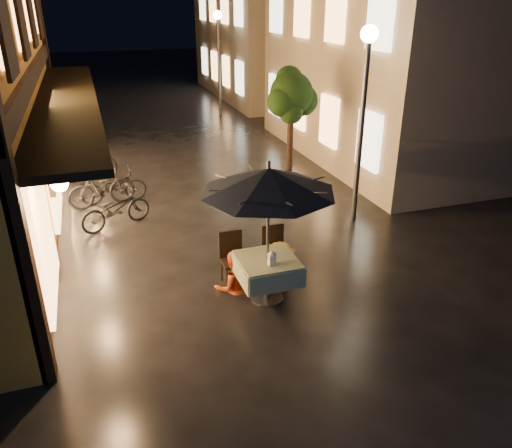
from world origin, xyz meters
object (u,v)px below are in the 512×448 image
object	(u,v)px
person_yellow	(281,244)
table_lantern	(272,257)
streetlamp_near	(364,92)
patio_umbrella	(268,180)
cafe_table	(267,269)
bicycle_0	(115,209)
person_orange	(232,254)

from	to	relation	value
person_yellow	table_lantern	bearing A→B (deg)	70.66
streetlamp_near	patio_umbrella	xyz separation A→B (m)	(-3.01, -2.49, -0.77)
cafe_table	bicycle_0	distance (m)	4.43
cafe_table	table_lantern	world-z (taller)	table_lantern
patio_umbrella	table_lantern	size ratio (longest dim) A/B	9.84
table_lantern	streetlamp_near	bearing A→B (deg)	41.77
table_lantern	person_orange	xyz separation A→B (m)	(-0.46, 0.71, -0.22)
table_lantern	person_orange	size ratio (longest dim) A/B	0.18
cafe_table	streetlamp_near	bearing A→B (deg)	39.54
patio_umbrella	person_yellow	size ratio (longest dim) A/B	1.75
table_lantern	bicycle_0	xyz separation A→B (m)	(-2.20, 4.05, -0.49)
table_lantern	bicycle_0	world-z (taller)	table_lantern
patio_umbrella	person_yellow	bearing A→B (deg)	51.39
table_lantern	person_yellow	size ratio (longest dim) A/B	0.18
patio_umbrella	person_yellow	distance (m)	1.62
patio_umbrella	person_yellow	xyz separation A→B (m)	(0.46, 0.57, -1.44)
patio_umbrella	streetlamp_near	bearing A→B (deg)	39.54
streetlamp_near	person_yellow	size ratio (longest dim) A/B	3.00
streetlamp_near	table_lantern	size ratio (longest dim) A/B	16.92
streetlamp_near	bicycle_0	bearing A→B (deg)	165.40
patio_umbrella	person_orange	distance (m)	1.61
patio_umbrella	bicycle_0	size ratio (longest dim) A/B	1.50
bicycle_0	patio_umbrella	bearing A→B (deg)	-172.84
streetlamp_near	person_yellow	world-z (taller)	streetlamp_near
streetlamp_near	person_orange	bearing A→B (deg)	-150.34
table_lantern	person_yellow	bearing A→B (deg)	59.51
person_orange	streetlamp_near	bearing A→B (deg)	-151.49
cafe_table	person_orange	xyz separation A→B (m)	(-0.46, 0.51, 0.11)
patio_umbrella	person_orange	bearing A→B (deg)	132.05
cafe_table	table_lantern	size ratio (longest dim) A/B	3.96
person_yellow	bicycle_0	size ratio (longest dim) A/B	0.86
cafe_table	person_yellow	distance (m)	0.74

